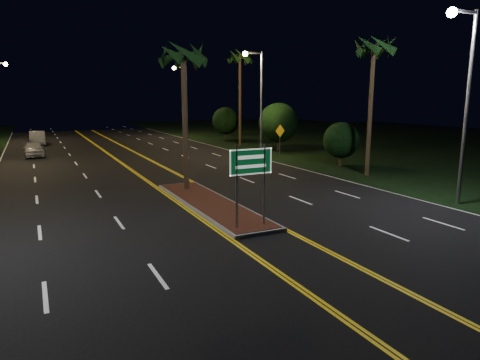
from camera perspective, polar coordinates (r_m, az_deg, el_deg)
ground at (r=14.70m, az=6.50°, el=-9.50°), size 120.00×120.00×0.00m
grass_right at (r=52.61m, az=19.66°, el=4.74°), size 40.00×110.00×0.01m
median_island at (r=20.64m, az=-3.98°, el=-3.19°), size 2.25×10.25×0.17m
highway_sign at (r=16.42m, az=1.44°, el=1.44°), size 1.80×0.08×3.20m
streetlight_right_near at (r=22.62m, az=27.65°, el=11.10°), size 1.91×0.44×9.00m
streetlight_right_mid at (r=38.14m, az=2.35°, el=11.75°), size 1.91×0.44×9.00m
streetlight_right_far at (r=56.55m, az=-7.50°, el=11.41°), size 1.91×0.44×9.00m
palm_median at (r=23.40m, az=-7.58°, el=16.15°), size 2.40×2.40×8.30m
palm_right_near at (r=29.56m, az=17.43°, el=16.48°), size 2.40×2.40×9.30m
palm_right_far at (r=46.43m, az=-0.01°, el=15.93°), size 2.40×2.40×10.30m
shrub_near at (r=33.23m, az=13.34°, el=5.18°), size 2.70×2.70×3.30m
shrub_mid at (r=41.62m, az=5.14°, el=7.62°), size 3.78×3.78×4.62m
shrub_far at (r=52.19m, az=-1.93°, el=7.89°), size 3.24×3.24×3.96m
car_near at (r=41.84m, az=-25.86°, el=3.93°), size 2.29×4.86×1.59m
car_far at (r=52.11m, az=-25.42°, el=5.21°), size 2.28×5.19×1.72m
warning_sign at (r=39.20m, az=5.35°, el=6.01°), size 1.10×0.31×2.70m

